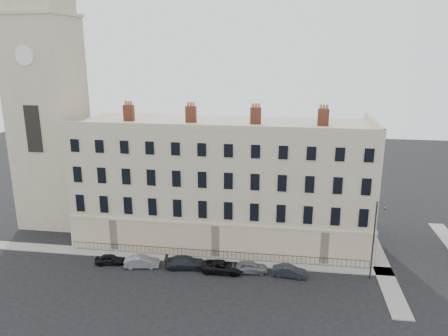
{
  "coord_description": "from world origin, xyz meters",
  "views": [
    {
      "loc": [
        1.77,
        -40.45,
        24.12
      ],
      "look_at": [
        -5.58,
        10.0,
        9.84
      ],
      "focal_mm": 35.0,
      "sensor_mm": 36.0,
      "label": 1
    }
  ],
  "objects": [
    {
      "name": "car_b",
      "position": [
        -13.82,
        2.26,
        0.65
      ],
      "size": [
        4.09,
        1.99,
        1.29
      ],
      "primitive_type": "imported",
      "rotation": [
        0.0,
        0.0,
        1.73
      ],
      "color": "slate",
      "rests_on": "ground"
    },
    {
      "name": "car_e",
      "position": [
        -1.66,
        2.8,
        0.67
      ],
      "size": [
        4.07,
        1.98,
        1.34
      ],
      "primitive_type": "imported",
      "rotation": [
        0.0,
        0.0,
        1.68
      ],
      "color": "slate",
      "rests_on": "ground"
    },
    {
      "name": "pavement_east_return",
      "position": [
        13.0,
        8.0,
        0.06
      ],
      "size": [
        2.0,
        24.0,
        0.12
      ],
      "primitive_type": "cube",
      "color": "gray",
      "rests_on": "ground"
    },
    {
      "name": "ground",
      "position": [
        0.0,
        0.0,
        0.0
      ],
      "size": [
        160.0,
        160.0,
        0.0
      ],
      "primitive_type": "plane",
      "color": "black",
      "rests_on": "ground"
    },
    {
      "name": "railings",
      "position": [
        -6.0,
        5.4,
        0.55
      ],
      "size": [
        35.0,
        0.04,
        0.96
      ],
      "color": "black",
      "rests_on": "ground"
    },
    {
      "name": "church_tower",
      "position": [
        -30.0,
        14.0,
        18.66
      ],
      "size": [
        8.0,
        8.13,
        44.0
      ],
      "color": "tan",
      "rests_on": "ground"
    },
    {
      "name": "streetlamp",
      "position": [
        11.26,
        3.16,
        4.89
      ],
      "size": [
        0.73,
        1.86,
        8.83
      ],
      "rotation": [
        0.0,
        0.0,
        -0.31
      ],
      "color": "#323237",
      "rests_on": "ground"
    },
    {
      "name": "pavement_terrace",
      "position": [
        -10.0,
        5.0,
        0.06
      ],
      "size": [
        48.0,
        2.0,
        0.12
      ],
      "primitive_type": "cube",
      "color": "gray",
      "rests_on": "ground"
    },
    {
      "name": "car_c",
      "position": [
        -8.86,
        2.79,
        0.68
      ],
      "size": [
        4.94,
        2.56,
        1.37
      ],
      "primitive_type": "imported",
      "rotation": [
        0.0,
        0.0,
        1.71
      ],
      "color": "black",
      "rests_on": "ground"
    },
    {
      "name": "car_d",
      "position": [
        -4.64,
        2.45,
        0.64
      ],
      "size": [
        4.64,
        2.16,
        1.29
      ],
      "primitive_type": "imported",
      "rotation": [
        0.0,
        0.0,
        1.57
      ],
      "color": "black",
      "rests_on": "ground"
    },
    {
      "name": "car_f",
      "position": [
        2.66,
        2.55,
        0.61
      ],
      "size": [
        3.82,
        1.61,
        1.23
      ],
      "primitive_type": "imported",
      "rotation": [
        0.0,
        0.0,
        1.49
      ],
      "color": "black",
      "rests_on": "ground"
    },
    {
      "name": "car_a",
      "position": [
        -17.66,
        2.44,
        0.58
      ],
      "size": [
        3.58,
        1.93,
        1.16
      ],
      "primitive_type": "imported",
      "rotation": [
        0.0,
        0.0,
        1.74
      ],
      "color": "black",
      "rests_on": "ground"
    },
    {
      "name": "terrace",
      "position": [
        -5.97,
        11.97,
        7.5
      ],
      "size": [
        36.22,
        12.22,
        17.0
      ],
      "color": "tan",
      "rests_on": "ground"
    }
  ]
}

